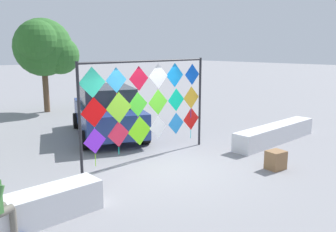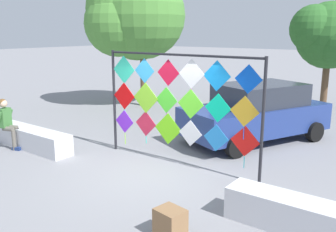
{
  "view_description": "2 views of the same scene",
  "coord_description": "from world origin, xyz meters",
  "px_view_note": "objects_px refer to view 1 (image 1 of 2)",
  "views": [
    {
      "loc": [
        -5.74,
        -6.29,
        3.03
      ],
      "look_at": [
        0.4,
        0.32,
        1.27
      ],
      "focal_mm": 37.32,
      "sensor_mm": 36.0,
      "label": 1
    },
    {
      "loc": [
        5.22,
        -6.28,
        3.23
      ],
      "look_at": [
        0.03,
        0.64,
        1.24
      ],
      "focal_mm": 39.71,
      "sensor_mm": 36.0,
      "label": 2
    }
  ],
  "objects_px": {
    "parked_car": "(107,111)",
    "tree_broadleaf": "(45,48)",
    "cardboard_box_large": "(276,160)",
    "kite_display_rack": "(148,100)"
  },
  "relations": [
    {
      "from": "kite_display_rack",
      "to": "parked_car",
      "type": "bearing_deg",
      "value": 77.46
    },
    {
      "from": "parked_car",
      "to": "tree_broadleaf",
      "type": "relative_size",
      "value": 1.09
    },
    {
      "from": "tree_broadleaf",
      "to": "cardboard_box_large",
      "type": "bearing_deg",
      "value": -86.28
    },
    {
      "from": "parked_car",
      "to": "tree_broadleaf",
      "type": "height_order",
      "value": "tree_broadleaf"
    },
    {
      "from": "cardboard_box_large",
      "to": "tree_broadleaf",
      "type": "bearing_deg",
      "value": 93.72
    },
    {
      "from": "tree_broadleaf",
      "to": "parked_car",
      "type": "bearing_deg",
      "value": -94.16
    },
    {
      "from": "parked_car",
      "to": "tree_broadleaf",
      "type": "xyz_separation_m",
      "value": [
        0.41,
        5.69,
        2.17
      ]
    },
    {
      "from": "cardboard_box_large",
      "to": "parked_car",
      "type": "bearing_deg",
      "value": 101.19
    },
    {
      "from": "kite_display_rack",
      "to": "cardboard_box_large",
      "type": "bearing_deg",
      "value": -56.55
    },
    {
      "from": "cardboard_box_large",
      "to": "tree_broadleaf",
      "type": "distance_m",
      "value": 11.94
    }
  ]
}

